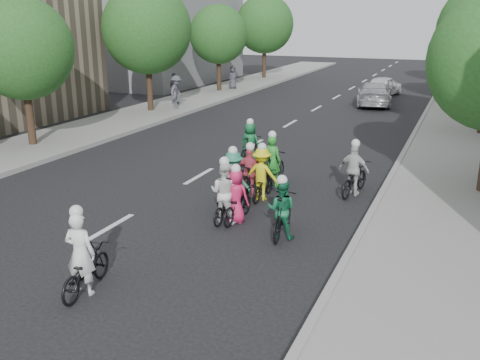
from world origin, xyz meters
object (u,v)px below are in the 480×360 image
Objects in this scene: cyclist_8 at (354,175)px; follow_car_trail at (384,86)px; cyclist_3 at (251,177)px; cyclist_5 at (273,166)px; cyclist_1 at (282,213)px; follow_car_lead at (374,94)px; cyclist_9 at (251,147)px; cyclist_4 at (237,201)px; cyclist_0 at (84,264)px; cyclist_6 at (225,198)px; spectator_1 at (174,88)px; cyclist_7 at (234,183)px; spectator_2 at (233,78)px; cyclist_2 at (262,178)px; spectator_0 at (176,92)px.

follow_car_trail is (-2.43, 21.61, 0.08)m from cyclist_8.
cyclist_5 reaches higher than cyclist_3.
cyclist_1 reaches higher than follow_car_lead.
cyclist_8 is 1.10× the size of cyclist_9.
cyclist_9 reaches higher than cyclist_1.
cyclist_0 is at bearing 76.82° from cyclist_4.
cyclist_6 is (-0.28, -0.10, 0.09)m from cyclist_4.
cyclist_6 is 0.96× the size of spectator_1.
cyclist_7 is 1.22× the size of spectator_2.
cyclist_5 is 1.05× the size of cyclist_6.
cyclist_7 is 24.52m from spectator_2.
cyclist_3 reaches higher than cyclist_4.
cyclist_5 reaches higher than cyclist_6.
spectator_0 is (-9.83, 12.25, 0.46)m from cyclist_2.
cyclist_9 is at bearing -67.18° from cyclist_1.
spectator_1 is at bearing -32.82° from cyclist_8.
follow_car_lead is (0.06, 18.82, 0.06)m from cyclist_2.
follow_car_trail is (-0.09, 4.28, -0.03)m from follow_car_lead.
spectator_0 is (-9.66, 10.88, 0.45)m from cyclist_5.
follow_car_trail is 2.09× the size of spectator_0.
follow_car_trail is at bearing -97.72° from cyclist_3.
cyclist_0 is 0.38× the size of follow_car_lead.
spectator_1 reaches higher than cyclist_5.
spectator_2 reaches higher than cyclist_9.
follow_car_lead is at bearing -71.46° from spectator_1.
cyclist_6 is 0.37× the size of follow_car_lead.
cyclist_5 is 0.47× the size of follow_car_trail.
cyclist_8 is 0.49× the size of follow_car_trail.
follow_car_lead is at bearing -101.27° from cyclist_0.
cyclist_4 is 1.16m from cyclist_7.
cyclist_3 is at bearing -148.99° from spectator_1.
cyclist_1 is at bearing 86.27° from cyclist_8.
cyclist_2 reaches higher than follow_car_trail.
cyclist_0 is 1.04× the size of cyclist_6.
cyclist_4 is 25.67m from spectator_2.
cyclist_5 is 17.46m from follow_car_lead.
follow_car_lead is (-2.34, 17.33, 0.10)m from cyclist_8.
spectator_1 is at bearing -43.46° from cyclist_9.
cyclist_6 reaches higher than follow_car_lead.
spectator_2 is (-8.64, 17.97, 0.31)m from cyclist_9.
cyclist_1 is 1.10× the size of cyclist_3.
cyclist_1 is 18.49m from spectator_0.
cyclist_4 reaches higher than follow_car_lead.
cyclist_5 reaches higher than cyclist_8.
cyclist_0 reaches higher than follow_car_lead.
cyclist_1 is at bearing -130.99° from cyclist_0.
cyclist_3 is 18.73m from follow_car_lead.
cyclist_0 is 0.99× the size of cyclist_1.
cyclist_6 is at bearing 87.06° from cyclist_3.
spectator_2 reaches higher than cyclist_4.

